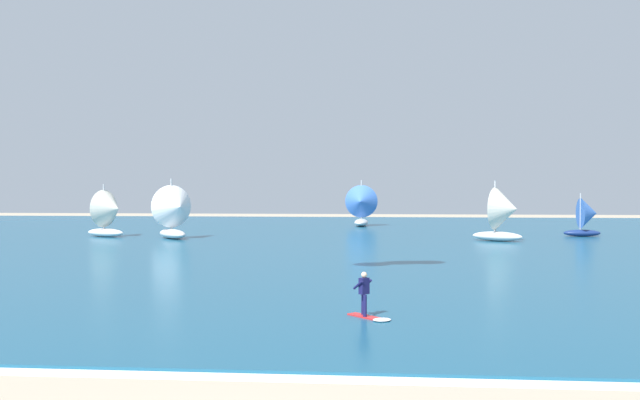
{
  "coord_description": "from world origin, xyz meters",
  "views": [
    {
      "loc": [
        3.06,
        -11.08,
        4.93
      ],
      "look_at": [
        0.77,
        16.03,
        4.39
      ],
      "focal_mm": 38.14,
      "sensor_mm": 36.0,
      "label": 1
    }
  ],
  "objects_px": {
    "sailboat_far_right": "(110,213)",
    "sailboat_anchored_offshore": "(587,217)",
    "sailboat_mid_right": "(504,214)",
    "sailboat_mid_left": "(175,211)",
    "kitesurfer": "(368,301)",
    "sailboat_center_horizon": "(361,205)"
  },
  "relations": [
    {
      "from": "kitesurfer",
      "to": "sailboat_center_horizon",
      "type": "distance_m",
      "value": 57.12
    },
    {
      "from": "sailboat_mid_left",
      "to": "sailboat_anchored_offshore",
      "type": "distance_m",
      "value": 39.3
    },
    {
      "from": "sailboat_mid_left",
      "to": "kitesurfer",
      "type": "bearing_deg",
      "value": -63.22
    },
    {
      "from": "sailboat_far_right",
      "to": "sailboat_anchored_offshore",
      "type": "height_order",
      "value": "sailboat_far_right"
    },
    {
      "from": "sailboat_far_right",
      "to": "sailboat_anchored_offshore",
      "type": "bearing_deg",
      "value": 5.74
    },
    {
      "from": "sailboat_anchored_offshore",
      "to": "sailboat_mid_right",
      "type": "bearing_deg",
      "value": -143.59
    },
    {
      "from": "kitesurfer",
      "to": "sailboat_far_right",
      "type": "xyz_separation_m",
      "value": [
        -25.1,
        37.89,
        1.72
      ]
    },
    {
      "from": "sailboat_mid_right",
      "to": "sailboat_center_horizon",
      "type": "height_order",
      "value": "sailboat_center_horizon"
    },
    {
      "from": "kitesurfer",
      "to": "sailboat_center_horizon",
      "type": "bearing_deg",
      "value": 91.64
    },
    {
      "from": "kitesurfer",
      "to": "sailboat_anchored_offshore",
      "type": "distance_m",
      "value": 47.22
    },
    {
      "from": "sailboat_mid_left",
      "to": "sailboat_anchored_offshore",
      "type": "relative_size",
      "value": 1.33
    },
    {
      "from": "sailboat_far_right",
      "to": "sailboat_center_horizon",
      "type": "height_order",
      "value": "sailboat_center_horizon"
    },
    {
      "from": "sailboat_mid_right",
      "to": "sailboat_center_horizon",
      "type": "xyz_separation_m",
      "value": [
        -13.11,
        21.31,
        0.12
      ]
    },
    {
      "from": "sailboat_anchored_offshore",
      "to": "sailboat_center_horizon",
      "type": "bearing_deg",
      "value": 146.72
    },
    {
      "from": "sailboat_anchored_offshore",
      "to": "sailboat_mid_left",
      "type": "bearing_deg",
      "value": -170.48
    },
    {
      "from": "sailboat_anchored_offshore",
      "to": "sailboat_center_horizon",
      "type": "height_order",
      "value": "sailboat_center_horizon"
    },
    {
      "from": "sailboat_mid_left",
      "to": "sailboat_center_horizon",
      "type": "distance_m",
      "value": 26.79
    },
    {
      "from": "sailboat_anchored_offshore",
      "to": "sailboat_center_horizon",
      "type": "relative_size",
      "value": 0.74
    },
    {
      "from": "sailboat_anchored_offshore",
      "to": "sailboat_mid_right",
      "type": "xyz_separation_m",
      "value": [
        -9.11,
        -6.72,
        0.54
      ]
    },
    {
      "from": "sailboat_anchored_offshore",
      "to": "sailboat_mid_right",
      "type": "distance_m",
      "value": 11.33
    },
    {
      "from": "kitesurfer",
      "to": "sailboat_center_horizon",
      "type": "relative_size",
      "value": 0.32
    },
    {
      "from": "sailboat_far_right",
      "to": "kitesurfer",
      "type": "bearing_deg",
      "value": -56.48
    }
  ]
}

